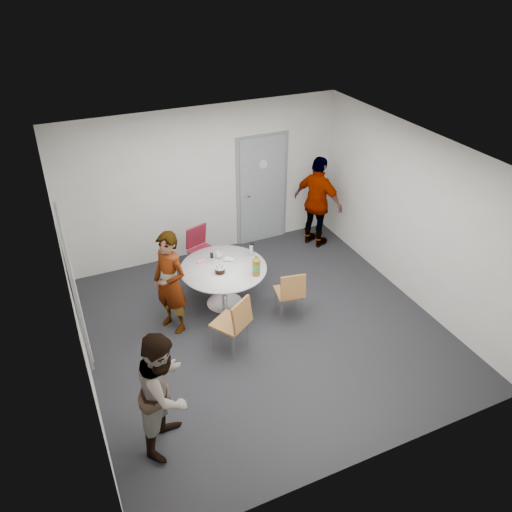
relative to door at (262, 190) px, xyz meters
name	(u,v)px	position (x,y,z in m)	size (l,w,h in m)	color
floor	(264,329)	(-1.10, -2.48, -1.03)	(5.00, 5.00, 0.00)	black
ceiling	(266,157)	(-1.10, -2.48, 1.67)	(5.00, 5.00, 0.00)	silver
wall_back	(204,183)	(-1.10, 0.02, 0.32)	(5.00, 5.00, 0.00)	silver
wall_left	(73,297)	(-3.60, -2.48, 0.32)	(5.00, 5.00, 0.00)	silver
wall_right	(413,217)	(1.40, -2.48, 0.32)	(5.00, 5.00, 0.00)	silver
wall_front	(374,375)	(-1.10, -4.98, 0.32)	(5.00, 5.00, 0.00)	silver
door	(262,190)	(0.00, 0.00, 0.00)	(1.02, 0.17, 2.12)	gray
whiteboard	(73,280)	(-3.56, -2.28, 0.42)	(0.04, 1.90, 1.25)	gray
table	(226,272)	(-1.38, -1.69, -0.42)	(1.33, 1.33, 1.04)	silver
chair_near_left	(235,320)	(-1.66, -2.75, -0.48)	(0.60, 0.62, 0.89)	brown
chair_near_right	(291,291)	(-0.63, -2.40, -0.52)	(0.46, 0.49, 0.83)	brown
chair_far	(201,246)	(-1.45, -0.65, -0.49)	(0.53, 0.56, 0.87)	maroon
person_main	(170,283)	(-2.30, -1.89, -0.23)	(0.58, 0.38, 1.60)	#A5C6EA
person_left	(165,391)	(-2.91, -3.81, -0.25)	(0.76, 0.59, 1.56)	white
person_right	(318,202)	(0.85, -0.60, -0.15)	(1.02, 0.43, 1.74)	black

